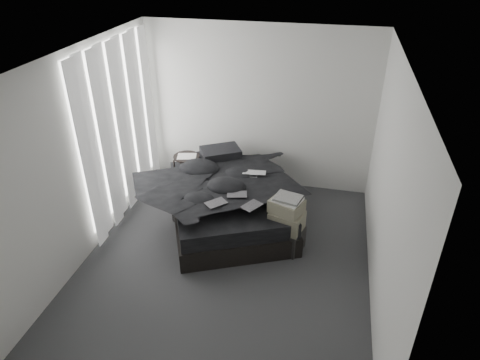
% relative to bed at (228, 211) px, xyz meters
% --- Properties ---
extents(floor, '(3.60, 4.20, 0.01)m').
position_rel_bed_xyz_m(floor, '(0.19, -0.89, -0.14)').
color(floor, '#343437').
rests_on(floor, ground).
extents(ceiling, '(3.60, 4.20, 0.01)m').
position_rel_bed_xyz_m(ceiling, '(0.19, -0.89, 2.46)').
color(ceiling, white).
rests_on(ceiling, ground).
extents(wall_back, '(3.60, 0.01, 2.60)m').
position_rel_bed_xyz_m(wall_back, '(0.19, 1.21, 1.16)').
color(wall_back, silver).
rests_on(wall_back, ground).
extents(wall_front, '(3.60, 0.01, 2.60)m').
position_rel_bed_xyz_m(wall_front, '(0.19, -2.99, 1.16)').
color(wall_front, silver).
rests_on(wall_front, ground).
extents(wall_left, '(0.01, 4.20, 2.60)m').
position_rel_bed_xyz_m(wall_left, '(-1.61, -0.89, 1.16)').
color(wall_left, silver).
rests_on(wall_left, ground).
extents(wall_right, '(0.01, 4.20, 2.60)m').
position_rel_bed_xyz_m(wall_right, '(1.99, -0.89, 1.16)').
color(wall_right, silver).
rests_on(wall_right, ground).
extents(window_left, '(0.02, 2.00, 2.30)m').
position_rel_bed_xyz_m(window_left, '(-1.59, 0.01, 1.21)').
color(window_left, white).
rests_on(window_left, wall_left).
extents(curtain_left, '(0.06, 2.12, 2.48)m').
position_rel_bed_xyz_m(curtain_left, '(-1.54, 0.01, 1.14)').
color(curtain_left, white).
rests_on(curtain_left, wall_left).
extents(bed, '(2.30, 2.56, 0.28)m').
position_rel_bed_xyz_m(bed, '(0.00, 0.00, 0.00)').
color(bed, black).
rests_on(bed, floor).
extents(mattress, '(2.22, 2.48, 0.22)m').
position_rel_bed_xyz_m(mattress, '(0.00, 0.00, 0.25)').
color(mattress, black).
rests_on(mattress, bed).
extents(duvet, '(2.14, 2.26, 0.24)m').
position_rel_bed_xyz_m(duvet, '(0.02, -0.05, 0.49)').
color(duvet, black).
rests_on(duvet, mattress).
extents(pillow_lower, '(0.75, 0.65, 0.14)m').
position_rel_bed_xyz_m(pillow_lower, '(-0.38, 0.72, 0.44)').
color(pillow_lower, black).
rests_on(pillow_lower, mattress).
extents(pillow_upper, '(0.71, 0.65, 0.13)m').
position_rel_bed_xyz_m(pillow_upper, '(-0.31, 0.73, 0.57)').
color(pillow_upper, black).
rests_on(pillow_upper, pillow_lower).
extents(laptop, '(0.36, 0.25, 0.03)m').
position_rel_bed_xyz_m(laptop, '(0.33, 0.20, 0.62)').
color(laptop, silver).
rests_on(laptop, duvet).
extents(comic_a, '(0.31, 0.31, 0.01)m').
position_rel_bed_xyz_m(comic_a, '(-0.00, -0.61, 0.61)').
color(comic_a, black).
rests_on(comic_a, duvet).
extents(comic_b, '(0.29, 0.22, 0.01)m').
position_rel_bed_xyz_m(comic_b, '(0.21, -0.35, 0.62)').
color(comic_b, black).
rests_on(comic_b, duvet).
extents(comic_c, '(0.28, 0.32, 0.01)m').
position_rel_bed_xyz_m(comic_c, '(0.46, -0.57, 0.63)').
color(comic_c, black).
rests_on(comic_c, duvet).
extents(side_stand, '(0.42, 0.42, 0.73)m').
position_rel_bed_xyz_m(side_stand, '(-0.77, 0.45, 0.22)').
color(side_stand, black).
rests_on(side_stand, floor).
extents(papers, '(0.32, 0.27, 0.01)m').
position_rel_bed_xyz_m(papers, '(-0.76, 0.44, 0.60)').
color(papers, white).
rests_on(papers, side_stand).
extents(floor_books, '(0.18, 0.21, 0.12)m').
position_rel_bed_xyz_m(floor_books, '(-0.71, -0.18, -0.08)').
color(floor_books, black).
rests_on(floor_books, floor).
extents(box_lower, '(0.54, 0.48, 0.33)m').
position_rel_bed_xyz_m(box_lower, '(0.90, -0.47, 0.02)').
color(box_lower, black).
rests_on(box_lower, floor).
extents(box_mid, '(0.49, 0.43, 0.25)m').
position_rel_bed_xyz_m(box_mid, '(0.90, -0.48, 0.31)').
color(box_mid, '#696552').
rests_on(box_mid, box_lower).
extents(box_upper, '(0.49, 0.45, 0.17)m').
position_rel_bed_xyz_m(box_upper, '(0.89, -0.46, 0.52)').
color(box_upper, '#696552').
rests_on(box_upper, box_mid).
extents(art_book_white, '(0.41, 0.37, 0.03)m').
position_rel_bed_xyz_m(art_book_white, '(0.90, -0.47, 0.63)').
color(art_book_white, silver).
rests_on(art_book_white, box_upper).
extents(art_book_snake, '(0.38, 0.33, 0.03)m').
position_rel_bed_xyz_m(art_book_snake, '(0.90, -0.48, 0.66)').
color(art_book_snake, silver).
rests_on(art_book_snake, art_book_white).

